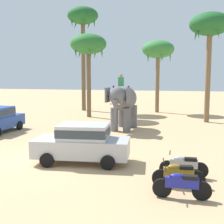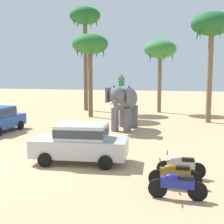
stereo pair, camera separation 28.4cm
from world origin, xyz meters
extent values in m
plane|color=tan|center=(0.00, 0.00, 0.00)|extent=(120.00, 120.00, 0.00)
cube|color=#B7BABF|center=(1.43, 0.20, 0.68)|extent=(4.25, 2.10, 0.76)
cube|color=#B7BABF|center=(1.53, 0.21, 1.38)|extent=(2.25, 1.76, 0.64)
cube|color=#2D3842|center=(1.53, 0.21, 1.38)|extent=(2.27, 1.78, 0.35)
cylinder|color=black|center=(0.25, -0.77, 0.30)|extent=(0.62, 0.24, 0.60)
cylinder|color=black|center=(0.08, 0.92, 0.30)|extent=(0.62, 0.24, 0.60)
cylinder|color=black|center=(2.78, -0.52, 0.30)|extent=(0.62, 0.24, 0.60)
cylinder|color=black|center=(2.61, 1.17, 0.30)|extent=(0.62, 0.24, 0.60)
cylinder|color=black|center=(-5.38, 6.71, 0.30)|extent=(0.19, 0.60, 0.60)
ellipsoid|color=slate|center=(1.67, 8.61, 2.15)|extent=(1.83, 3.21, 1.70)
cylinder|color=slate|center=(2.04, 7.65, 0.80)|extent=(0.52, 0.52, 1.60)
cylinder|color=slate|center=(1.16, 7.72, 0.80)|extent=(0.52, 0.52, 1.60)
cylinder|color=slate|center=(2.18, 9.51, 0.80)|extent=(0.52, 0.52, 1.60)
cylinder|color=slate|center=(1.30, 9.57, 0.80)|extent=(0.52, 0.52, 1.60)
ellipsoid|color=slate|center=(1.55, 6.99, 2.45)|extent=(1.17, 1.08, 1.20)
cube|color=slate|center=(2.27, 7.04, 2.50)|extent=(0.18, 0.81, 0.96)
cube|color=slate|center=(0.84, 7.15, 2.50)|extent=(0.18, 0.81, 0.96)
cone|color=slate|center=(1.51, 6.54, 1.45)|extent=(0.39, 0.39, 1.60)
cone|color=beige|center=(1.78, 6.57, 1.95)|extent=(0.16, 0.57, 0.21)
cone|color=beige|center=(1.26, 6.61, 1.95)|extent=(0.16, 0.57, 0.21)
cube|color=#338C4C|center=(1.61, 7.76, 3.35)|extent=(0.36, 0.27, 0.60)
sphere|color=#A87A56|center=(1.61, 7.76, 3.77)|extent=(0.22, 0.22, 0.22)
cylinder|color=#333338|center=(2.12, 7.72, 2.80)|extent=(0.12, 0.12, 0.55)
cylinder|color=#333338|center=(1.09, 7.80, 2.80)|extent=(0.12, 0.12, 0.55)
cylinder|color=black|center=(5.10, -2.78, 0.30)|extent=(0.60, 0.12, 0.60)
cylinder|color=black|center=(6.30, -2.75, 0.30)|extent=(0.60, 0.12, 0.60)
cube|color=navy|center=(5.70, -2.77, 0.52)|extent=(1.03, 0.23, 0.32)
ellipsoid|color=navy|center=(5.55, -2.77, 0.70)|extent=(0.45, 0.25, 0.20)
cube|color=black|center=(5.95, -2.76, 0.70)|extent=(0.45, 0.23, 0.12)
cylinder|color=black|center=(5.19, -2.78, 0.92)|extent=(0.06, 0.55, 0.04)
cylinder|color=black|center=(4.99, -1.87, 0.30)|extent=(0.61, 0.17, 0.60)
cylinder|color=black|center=(6.18, -1.72, 0.30)|extent=(0.61, 0.17, 0.60)
cube|color=olive|center=(5.59, -1.80, 0.52)|extent=(1.04, 0.32, 0.32)
ellipsoid|color=olive|center=(5.44, -1.81, 0.70)|extent=(0.47, 0.29, 0.20)
cube|color=black|center=(5.84, -1.77, 0.70)|extent=(0.46, 0.27, 0.12)
cylinder|color=black|center=(5.08, -1.86, 0.92)|extent=(0.11, 0.55, 0.04)
cylinder|color=black|center=(5.15, -0.73, 0.30)|extent=(0.60, 0.11, 0.60)
cylinder|color=black|center=(6.35, -0.70, 0.30)|extent=(0.60, 0.11, 0.60)
cube|color=#ADADB2|center=(5.75, -0.72, 0.52)|extent=(1.02, 0.22, 0.32)
ellipsoid|color=#ADADB2|center=(5.60, -0.72, 0.70)|extent=(0.45, 0.25, 0.20)
cube|color=black|center=(6.00, -0.71, 0.70)|extent=(0.45, 0.23, 0.12)
cylinder|color=black|center=(5.24, -0.73, 0.92)|extent=(0.05, 0.55, 0.04)
cylinder|color=brown|center=(-2.62, 13.97, 3.15)|extent=(0.40, 0.40, 6.30)
ellipsoid|color=#286B2D|center=(-2.62, 13.97, 6.50)|extent=(3.20, 3.20, 1.80)
cone|color=#286B2D|center=(-1.42, 13.97, 6.00)|extent=(0.40, 0.92, 1.64)
cone|color=#286B2D|center=(-2.25, 15.11, 6.00)|extent=(0.91, 0.57, 1.67)
cone|color=#286B2D|center=(-3.59, 14.67, 6.00)|extent=(0.73, 0.83, 1.69)
cone|color=#286B2D|center=(-3.59, 13.26, 6.00)|extent=(0.73, 0.83, 1.69)
cone|color=#286B2D|center=(-2.25, 12.83, 6.00)|extent=(0.91, 0.57, 1.67)
cylinder|color=brown|center=(7.53, 13.25, 3.76)|extent=(0.41, 0.41, 7.53)
ellipsoid|color=#1E5B28|center=(7.53, 13.25, 7.73)|extent=(3.20, 3.20, 1.80)
cone|color=#1E5B28|center=(7.90, 14.39, 7.23)|extent=(0.91, 0.57, 1.67)
cone|color=#1E5B28|center=(6.56, 13.96, 7.23)|extent=(0.73, 0.83, 1.69)
cone|color=#1E5B28|center=(6.56, 12.55, 7.23)|extent=(0.73, 0.83, 1.69)
cone|color=#1E5B28|center=(7.90, 12.11, 7.23)|extent=(0.91, 0.57, 1.67)
cylinder|color=brown|center=(-4.72, 18.72, 4.85)|extent=(0.44, 0.44, 9.70)
ellipsoid|color=#1E5B28|center=(-4.72, 18.72, 9.90)|extent=(3.20, 3.20, 1.80)
cone|color=#1E5B28|center=(-3.52, 18.72, 9.40)|extent=(0.40, 0.92, 1.64)
cone|color=#1E5B28|center=(-4.35, 19.86, 9.40)|extent=(0.91, 0.57, 1.67)
cone|color=#1E5B28|center=(-5.69, 19.43, 9.40)|extent=(0.73, 0.83, 1.69)
cone|color=#1E5B28|center=(-5.69, 18.02, 9.40)|extent=(0.73, 0.83, 1.69)
cone|color=#1E5B28|center=(-4.35, 17.58, 9.40)|extent=(0.91, 0.57, 1.67)
cylinder|color=brown|center=(3.08, 18.83, 3.06)|extent=(0.39, 0.39, 6.12)
ellipsoid|color=#337A38|center=(3.08, 18.83, 6.32)|extent=(3.20, 3.20, 1.80)
cone|color=#337A38|center=(4.28, 18.83, 5.82)|extent=(0.40, 0.92, 1.64)
cone|color=#337A38|center=(3.45, 19.97, 5.82)|extent=(0.91, 0.57, 1.67)
cone|color=#337A38|center=(2.11, 19.53, 5.82)|extent=(0.73, 0.83, 1.69)
cone|color=#337A38|center=(2.11, 18.12, 5.82)|extent=(0.73, 0.83, 1.69)
cone|color=#337A38|center=(3.45, 17.69, 5.82)|extent=(0.91, 0.57, 1.67)
camera|label=1|loc=(5.67, -11.97, 3.82)|focal=48.42mm
camera|label=2|loc=(5.95, -11.90, 3.82)|focal=48.42mm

